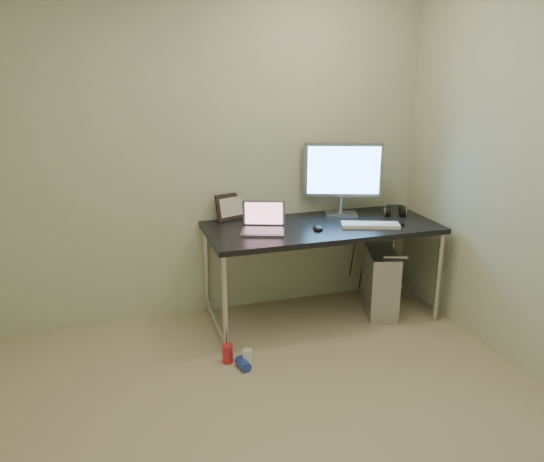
% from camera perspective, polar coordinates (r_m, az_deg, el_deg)
% --- Properties ---
extents(floor, '(3.50, 3.50, 0.00)m').
position_cam_1_polar(floor, '(2.93, 0.29, -22.58)').
color(floor, tan).
rests_on(floor, ground).
extents(wall_back, '(3.50, 0.02, 2.50)m').
position_cam_1_polar(wall_back, '(4.01, -7.33, 8.03)').
color(wall_back, beige).
rests_on(wall_back, ground).
extents(desk, '(1.73, 0.76, 0.75)m').
position_cam_1_polar(desk, '(4.00, 5.35, -0.34)').
color(desk, black).
rests_on(desk, ground).
extents(tower_computer, '(0.35, 0.53, 0.54)m').
position_cam_1_polar(tower_computer, '(4.30, 11.55, -5.34)').
color(tower_computer, '#B9B9BE').
rests_on(tower_computer, ground).
extents(cable_a, '(0.01, 0.16, 0.69)m').
position_cam_1_polar(cable_a, '(4.55, 8.78, -2.01)').
color(cable_a, black).
rests_on(cable_a, ground).
extents(cable_b, '(0.02, 0.11, 0.71)m').
position_cam_1_polar(cable_b, '(4.58, 9.89, -2.21)').
color(cable_b, black).
rests_on(cable_b, ground).
extents(can_red, '(0.09, 0.09, 0.13)m').
position_cam_1_polar(can_red, '(3.61, -4.79, -13.01)').
color(can_red, red).
rests_on(can_red, ground).
extents(can_white, '(0.07, 0.07, 0.12)m').
position_cam_1_polar(can_white, '(3.57, -2.67, -13.46)').
color(can_white, white).
rests_on(can_white, ground).
extents(can_blue, '(0.09, 0.13, 0.07)m').
position_cam_1_polar(can_blue, '(3.55, -3.13, -14.09)').
color(can_blue, '#2640AE').
rests_on(can_blue, ground).
extents(laptop, '(0.37, 0.34, 0.21)m').
position_cam_1_polar(laptop, '(3.80, -0.94, 0.70)').
color(laptop, '#A0A0A6').
rests_on(laptop, desk).
extents(monitor, '(0.59, 0.26, 0.58)m').
position_cam_1_polar(monitor, '(4.20, 7.59, 6.16)').
color(monitor, '#A0A0A6').
rests_on(monitor, desk).
extents(keyboard, '(0.44, 0.27, 0.03)m').
position_cam_1_polar(keyboard, '(3.98, 10.54, 0.63)').
color(keyboard, white).
rests_on(keyboard, desk).
extents(mouse_right, '(0.08, 0.11, 0.03)m').
position_cam_1_polar(mouse_right, '(4.08, 13.53, 0.91)').
color(mouse_right, black).
rests_on(mouse_right, desk).
extents(mouse_left, '(0.10, 0.13, 0.04)m').
position_cam_1_polar(mouse_left, '(3.86, 4.97, 0.42)').
color(mouse_left, black).
rests_on(mouse_left, desk).
extents(headphones, '(0.19, 0.11, 0.11)m').
position_cam_1_polar(headphones, '(4.33, 13.06, 2.03)').
color(headphones, black).
rests_on(headphones, desk).
extents(picture_frame, '(0.27, 0.16, 0.21)m').
position_cam_1_polar(picture_frame, '(4.10, -4.43, 2.64)').
color(picture_frame, black).
rests_on(picture_frame, desk).
extents(webcam, '(0.04, 0.03, 0.11)m').
position_cam_1_polar(webcam, '(4.05, -0.91, 2.18)').
color(webcam, silver).
rests_on(webcam, desk).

